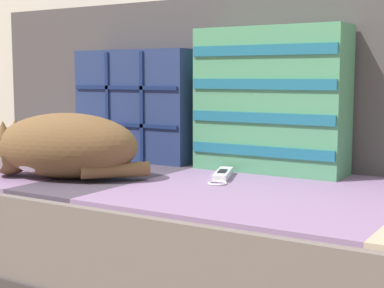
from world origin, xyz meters
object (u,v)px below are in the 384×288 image
couch (200,245)px  throw_pillow_quilted (137,105)px  game_remote_far (223,175)px  throw_pillow_striped (270,100)px  sleeping_cat (59,147)px

couch → throw_pillow_quilted: 0.54m
couch → game_remote_far: game_remote_far is taller
throw_pillow_striped → sleeping_cat: throw_pillow_striped is taller
sleeping_cat → game_remote_far: sleeping_cat is taller
throw_pillow_quilted → game_remote_far: bearing=-22.2°
game_remote_far → couch: bearing=-148.3°
throw_pillow_quilted → throw_pillow_striped: bearing=-0.1°
couch → throw_pillow_quilted: size_ratio=5.02×
game_remote_far → throw_pillow_striped: bearing=69.6°
couch → sleeping_cat: bearing=-149.1°
throw_pillow_quilted → throw_pillow_striped: (0.46, -0.00, 0.03)m
couch → throw_pillow_quilted: bearing=150.8°
throw_pillow_quilted → couch: bearing=-29.2°
throw_pillow_quilted → throw_pillow_striped: 0.46m
couch → sleeping_cat: (-0.32, -0.19, 0.27)m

